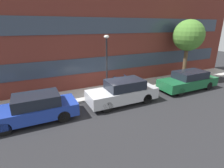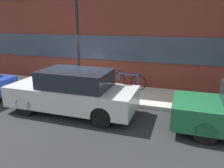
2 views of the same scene
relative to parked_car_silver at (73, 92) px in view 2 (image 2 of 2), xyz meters
The scene contains 5 objects.
ground_plane 1.46m from the parked_car_silver, 123.94° to the left, with size 56.00×56.00×0.00m, color #232326.
sidewalk_strip 2.36m from the parked_car_silver, 108.14° to the left, with size 28.00×2.21×0.14m.
parked_car_silver is the anchor object (origin of this frame).
bicycle 2.97m from the parked_car_silver, 66.03° to the left, with size 1.63×0.44×0.79m.
lamp_post 2.36m from the parked_car_silver, 107.88° to the left, with size 0.32×0.32×3.88m.
Camera 2 is at (4.12, -7.18, 2.98)m, focal length 35.00 mm.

